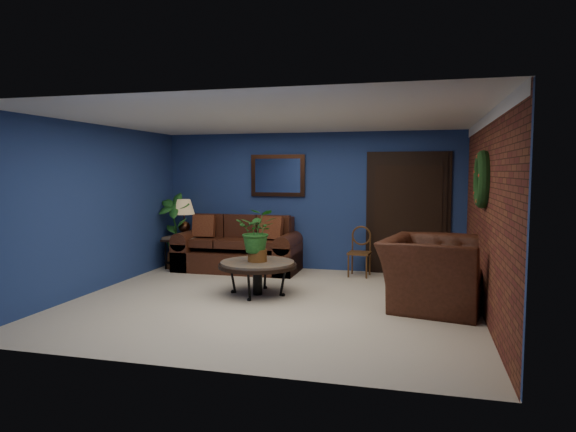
% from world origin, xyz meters
% --- Properties ---
extents(floor, '(5.50, 5.50, 0.00)m').
position_xyz_m(floor, '(0.00, 0.00, 0.00)').
color(floor, '#BEB69D').
rests_on(floor, ground).
extents(wall_back, '(5.50, 0.04, 2.50)m').
position_xyz_m(wall_back, '(0.00, 2.50, 1.25)').
color(wall_back, navy).
rests_on(wall_back, ground).
extents(wall_left, '(0.04, 5.00, 2.50)m').
position_xyz_m(wall_left, '(-2.75, 0.00, 1.25)').
color(wall_left, navy).
rests_on(wall_left, ground).
extents(wall_right_brick, '(0.04, 5.00, 2.50)m').
position_xyz_m(wall_right_brick, '(2.75, 0.00, 1.25)').
color(wall_right_brick, brown).
rests_on(wall_right_brick, ground).
extents(ceiling, '(5.50, 5.00, 0.02)m').
position_xyz_m(ceiling, '(0.00, 0.00, 2.50)').
color(ceiling, silver).
rests_on(ceiling, wall_back).
extents(crown_molding, '(0.03, 5.00, 0.14)m').
position_xyz_m(crown_molding, '(2.72, 0.00, 2.43)').
color(crown_molding, white).
rests_on(crown_molding, wall_right_brick).
extents(wall_mirror, '(1.02, 0.06, 0.77)m').
position_xyz_m(wall_mirror, '(-0.60, 2.46, 1.72)').
color(wall_mirror, '#3C2113').
rests_on(wall_mirror, wall_back).
extents(closet_door, '(1.44, 0.06, 2.18)m').
position_xyz_m(closet_door, '(1.75, 2.47, 1.05)').
color(closet_door, black).
rests_on(closet_door, wall_back).
extents(wreath, '(0.16, 0.72, 0.72)m').
position_xyz_m(wreath, '(2.69, 0.05, 1.70)').
color(wreath, black).
rests_on(wreath, wall_right_brick).
extents(sofa, '(2.21, 0.96, 1.00)m').
position_xyz_m(sofa, '(-1.23, 2.08, 0.33)').
color(sofa, '#441F13').
rests_on(sofa, ground).
extents(coffee_table, '(1.14, 1.14, 0.49)m').
position_xyz_m(coffee_table, '(-0.33, 0.36, 0.43)').
color(coffee_table, '#4C4843').
rests_on(coffee_table, ground).
extents(end_table, '(0.65, 0.65, 0.60)m').
position_xyz_m(end_table, '(-2.30, 2.05, 0.46)').
color(end_table, '#4C4843').
rests_on(end_table, ground).
extents(table_lamp, '(0.40, 0.40, 0.66)m').
position_xyz_m(table_lamp, '(-2.30, 2.05, 1.02)').
color(table_lamp, '#3C2113').
rests_on(table_lamp, end_table).
extents(side_chair, '(0.39, 0.39, 0.85)m').
position_xyz_m(side_chair, '(0.97, 2.11, 0.48)').
color(side_chair, brown).
rests_on(side_chair, ground).
extents(armchair, '(1.51, 1.65, 0.92)m').
position_xyz_m(armchair, '(2.15, 0.29, 0.46)').
color(armchair, '#441F13').
rests_on(armchair, ground).
extents(coffee_plant, '(0.65, 0.59, 0.77)m').
position_xyz_m(coffee_plant, '(-0.33, 0.36, 0.92)').
color(coffee_plant, brown).
rests_on(coffee_plant, coffee_table).
extents(floor_plant, '(0.43, 0.39, 0.79)m').
position_xyz_m(floor_plant, '(2.35, 0.55, 0.41)').
color(floor_plant, brown).
rests_on(floor_plant, ground).
extents(tall_plant, '(0.64, 0.47, 1.40)m').
position_xyz_m(tall_plant, '(-2.45, 1.95, 0.75)').
color(tall_plant, brown).
rests_on(tall_plant, ground).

